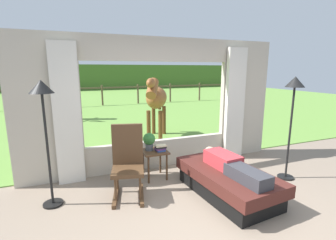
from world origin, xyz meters
TOP-DOWN VIEW (x-y plane):
  - ground_plane at (0.00, 0.00)m, footprint 12.00×12.00m
  - back_wall_with_window at (0.00, 2.26)m, footprint 5.20×0.12m
  - curtain_panel_left at (-1.69, 2.12)m, footprint 0.44×0.10m
  - curtain_panel_right at (1.69, 2.12)m, footprint 0.44×0.10m
  - outdoor_pasture_lawn at (0.00, 13.16)m, footprint 36.00×21.68m
  - distant_hill_ridge at (0.00, 23.00)m, footprint 36.00×2.00m
  - recliner_sofa at (0.58, 0.73)m, footprint 1.05×1.77m
  - reclining_person at (0.58, 0.68)m, footprint 0.39×1.44m
  - rocking_chair at (-0.86, 1.33)m, footprint 0.61×0.77m
  - side_table at (-0.28, 1.74)m, footprint 0.44×0.44m
  - potted_plant at (-0.36, 1.80)m, footprint 0.22×0.22m
  - book_stack at (-0.19, 1.68)m, footprint 0.20×0.16m
  - floor_lamp_left at (-1.97, 1.42)m, footprint 0.32×0.32m
  - floor_lamp_right at (1.94, 0.84)m, footprint 0.32×0.32m
  - horse at (0.59, 4.18)m, footprint 1.16×1.75m
  - pasture_tree at (-2.09, 8.11)m, footprint 1.15×1.20m
  - pasture_fence_line at (0.00, 11.47)m, footprint 16.10×0.10m

SIDE VIEW (x-z plane):
  - ground_plane at x=0.00m, z-range 0.00..0.00m
  - outdoor_pasture_lawn at x=0.00m, z-range 0.00..0.02m
  - recliner_sofa at x=0.58m, z-range 0.01..0.43m
  - side_table at x=-0.28m, z-range 0.17..0.69m
  - reclining_person at x=0.58m, z-range 0.41..0.63m
  - rocking_chair at x=-0.86m, z-range -0.01..1.11m
  - book_stack at x=-0.19m, z-range 0.52..0.64m
  - potted_plant at x=-0.36m, z-range 0.54..0.86m
  - pasture_fence_line at x=0.00m, z-range 0.19..1.29m
  - horse at x=0.59m, z-range 0.29..2.02m
  - pasture_tree at x=-2.09m, z-range 0.08..2.29m
  - curtain_panel_left at x=-1.69m, z-range 0.00..2.40m
  - curtain_panel_right at x=1.69m, z-range 0.00..2.40m
  - distant_hill_ridge at x=0.00m, z-range 0.00..2.40m
  - back_wall_with_window at x=0.00m, z-range -0.03..2.52m
  - floor_lamp_left at x=-1.97m, z-range 0.56..2.38m
  - floor_lamp_right at x=1.94m, z-range 0.56..2.40m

